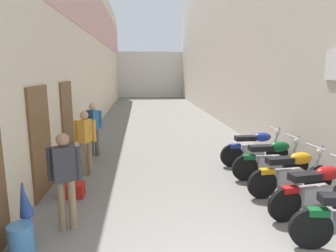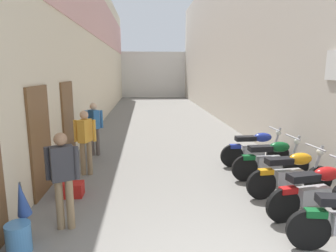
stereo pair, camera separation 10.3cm
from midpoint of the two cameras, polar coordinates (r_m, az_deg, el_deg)
The scene contains 14 objects.
ground_plane at distance 13.41m, azimuth -0.61°, elevation 0.05°, with size 41.33×41.33×0.00m, color slate.
building_left at distance 15.30m, azimuth -13.47°, elevation 14.51°, with size 0.45×25.33×7.07m.
building_right at distance 15.75m, azimuth 10.88°, elevation 15.68°, with size 0.45×25.33×7.79m.
building_far_end at distance 28.83m, azimuth -2.78°, elevation 9.98°, with size 8.94×2.00×4.21m, color silver.
motorcycle_second at distance 5.68m, azimuth 27.45°, elevation -11.05°, with size 1.84×0.58×1.04m.
motorcycle_third at distance 6.38m, azimuth 23.35°, elevation -8.36°, with size 1.85×0.58×1.04m.
motorcycle_fourth at distance 7.17m, azimuth 19.93°, elevation -6.05°, with size 1.85×0.58×1.04m.
motorcycle_fifth at distance 8.03m, azimuth 17.08°, elevation -4.10°, with size 1.85×0.58×1.04m.
pedestrian_by_doorway at distance 4.86m, azimuth -19.23°, elevation -8.81°, with size 0.52×0.33×1.57m.
pedestrian_mid_alley at distance 7.23m, azimuth -15.43°, elevation -2.24°, with size 0.52×0.39×1.57m.
pedestrian_further_down at distance 8.85m, azimuth -13.88°, elevation 0.18°, with size 0.52×0.39×1.57m.
water_jug_near_door at distance 4.79m, azimuth -26.52°, elevation -18.95°, with size 0.34×0.34×0.42m, color #4C8CCC.
plastic_crate at distance 6.30m, azimuth -17.75°, elevation -11.71°, with size 0.44×0.32×0.28m, color red.
umbrella_leaning at distance 4.80m, azimuth -26.02°, elevation -12.62°, with size 0.20×0.35×0.97m.
Camera 2 is at (-0.85, -2.49, 2.49)m, focal length 31.29 mm.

